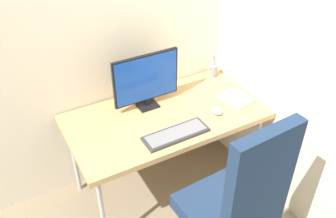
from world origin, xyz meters
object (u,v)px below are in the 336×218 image
pen_holder (213,70)px  office_chair (237,204)px  keyboard (176,134)px  notebook (236,99)px  mouse (217,111)px  monitor (146,79)px

pen_holder → office_chair: bearing=-118.3°
keyboard → notebook: (0.59, 0.13, 0.00)m
mouse → notebook: 0.23m
monitor → keyboard: 0.44m
pen_holder → notebook: (-0.05, -0.37, -0.04)m
monitor → mouse: (0.39, -0.32, -0.20)m
keyboard → pen_holder: 0.81m
keyboard → mouse: (0.37, 0.07, 0.01)m
monitor → notebook: bearing=-22.9°
keyboard → mouse: bearing=11.1°
mouse → pen_holder: size_ratio=0.53×
office_chair → monitor: (-0.05, 1.00, 0.29)m
monitor → keyboard: size_ratio=1.10×
monitor → mouse: monitor is taller
monitor → pen_holder: bearing=10.1°
monitor → mouse: bearing=-39.4°
office_chair → mouse: bearing=63.8°
keyboard → notebook: bearing=12.8°
office_chair → mouse: 0.76m
monitor → pen_holder: 0.68m
keyboard → pen_holder: (0.64, 0.51, 0.04)m
office_chair → keyboard: bearing=93.5°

